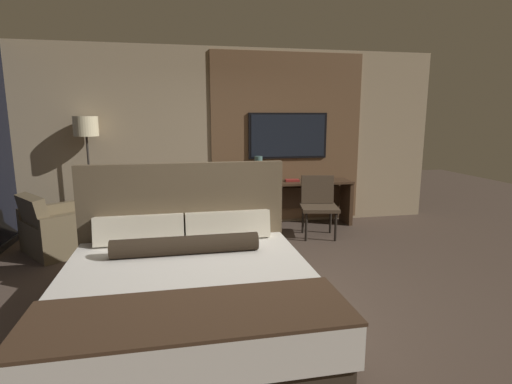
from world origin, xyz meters
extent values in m
plane|color=#4C3D33|center=(0.00, 0.00, 0.00)|extent=(16.00, 16.00, 0.00)
cube|color=tan|center=(0.00, 2.60, 1.40)|extent=(7.20, 0.06, 2.80)
cube|color=brown|center=(1.11, 2.56, 1.40)|extent=(2.48, 0.03, 2.70)
cube|color=#33281E|center=(-0.62, -0.70, 0.11)|extent=(1.99, 1.98, 0.22)
cube|color=silver|center=(-0.62, -0.70, 0.37)|extent=(2.05, 2.04, 0.29)
cube|color=#422D1E|center=(-0.62, -1.37, 0.52)|extent=(2.07, 0.71, 0.02)
cube|color=brown|center=(-0.62, 0.36, 0.64)|extent=(2.09, 0.08, 1.29)
cube|color=beige|center=(-1.06, 0.22, 0.65)|extent=(0.86, 0.23, 0.31)
cube|color=beige|center=(-0.19, 0.22, 0.65)|extent=(0.86, 0.23, 0.31)
cylinder|color=#2D2319|center=(-0.62, -0.20, 0.60)|extent=(1.33, 0.17, 0.17)
cube|color=#422D1E|center=(1.11, 2.30, 0.71)|extent=(1.98, 0.45, 0.03)
cube|color=#422D1E|center=(0.15, 2.30, 0.35)|extent=(0.06, 0.41, 0.69)
cube|color=#422D1E|center=(2.07, 2.30, 0.35)|extent=(0.06, 0.41, 0.69)
cube|color=#422D1E|center=(1.11, 2.51, 0.42)|extent=(1.86, 0.02, 0.35)
cube|color=black|center=(1.11, 2.52, 1.45)|extent=(1.30, 0.04, 0.73)
cube|color=black|center=(1.11, 2.50, 1.45)|extent=(1.22, 0.01, 0.67)
cube|color=#4C3D2D|center=(1.34, 1.64, 0.44)|extent=(0.61, 0.59, 0.05)
cube|color=#4C3D2D|center=(1.39, 1.85, 0.67)|extent=(0.49, 0.20, 0.42)
cylinder|color=black|center=(1.10, 1.48, 0.21)|extent=(0.04, 0.04, 0.41)
cylinder|color=black|center=(1.51, 1.40, 0.21)|extent=(0.04, 0.04, 0.41)
cylinder|color=black|center=(1.18, 1.87, 0.21)|extent=(0.04, 0.04, 0.41)
cylinder|color=black|center=(1.59, 1.79, 0.21)|extent=(0.04, 0.04, 0.41)
cube|color=brown|center=(-2.18, 1.73, 0.21)|extent=(1.05, 1.01, 0.43)
cube|color=brown|center=(-2.45, 1.53, 0.61)|extent=(0.55, 0.65, 0.38)
cube|color=brown|center=(-1.96, 1.42, 0.28)|extent=(0.72, 0.56, 0.57)
cube|color=brown|center=(-2.40, 2.03, 0.28)|extent=(0.72, 0.56, 0.57)
cylinder|color=#282623|center=(-1.92, 2.34, 0.01)|extent=(0.28, 0.28, 0.03)
cylinder|color=#332D28|center=(-1.92, 2.34, 0.76)|extent=(0.03, 0.03, 1.52)
cylinder|color=beige|center=(-1.92, 2.34, 1.62)|extent=(0.34, 0.34, 0.28)
cylinder|color=#4C706B|center=(0.57, 2.27, 0.94)|extent=(0.12, 0.12, 0.42)
cube|color=maroon|center=(1.13, 2.33, 0.74)|extent=(0.24, 0.18, 0.03)
camera|label=1|loc=(-0.69, -3.75, 1.76)|focal=28.00mm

